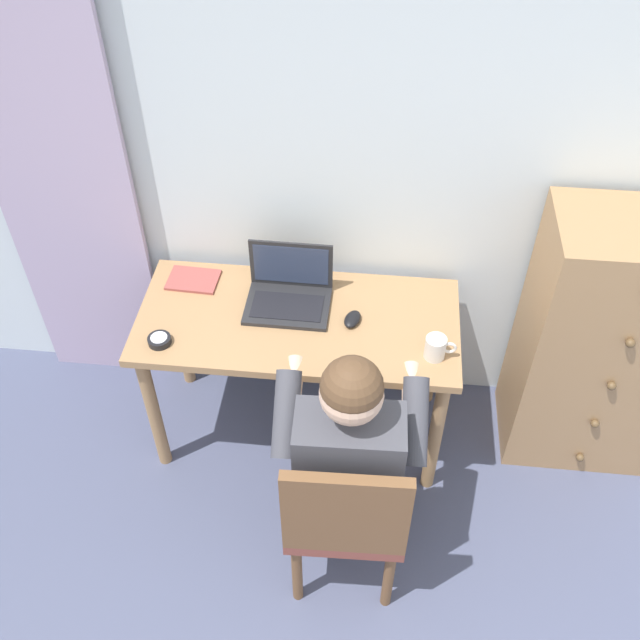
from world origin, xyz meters
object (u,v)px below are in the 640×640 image
at_px(computer_mouse, 352,319).
at_px(notebook_pad, 193,280).
at_px(coffee_mug, 436,348).
at_px(desk, 298,336).
at_px(person_seated, 349,440).
at_px(laptop, 289,292).
at_px(dresser, 602,344).
at_px(chair, 346,513).
at_px(desk_clock, 159,340).

distance_m(computer_mouse, notebook_pad, 0.71).
bearing_deg(coffee_mug, desk, 164.65).
bearing_deg(computer_mouse, person_seated, -70.08).
height_order(person_seated, laptop, person_seated).
bearing_deg(computer_mouse, dresser, 22.13).
relative_size(computer_mouse, notebook_pad, 0.48).
bearing_deg(desk, coffee_mug, -15.35).
distance_m(chair, laptop, 0.91).
xyz_separation_m(person_seated, laptop, (-0.30, 0.63, 0.11)).
bearing_deg(coffee_mug, dresser, 19.64).
height_order(desk_clock, notebook_pad, desk_clock).
distance_m(dresser, notebook_pad, 1.71).
distance_m(dresser, computer_mouse, 1.03).
xyz_separation_m(desk, person_seated, (0.25, -0.53, 0.05)).
bearing_deg(dresser, computer_mouse, -174.59).
distance_m(person_seated, coffee_mug, 0.49).
bearing_deg(person_seated, laptop, 115.26).
height_order(desk_clock, coffee_mug, coffee_mug).
distance_m(chair, coffee_mug, 0.69).
bearing_deg(coffee_mug, computer_mouse, 155.04).
bearing_deg(notebook_pad, person_seated, -42.07).
relative_size(chair, notebook_pad, 4.15).
height_order(computer_mouse, desk_clock, computer_mouse).
distance_m(dresser, coffee_mug, 0.76).
xyz_separation_m(laptop, notebook_pad, (-0.42, 0.08, -0.05)).
bearing_deg(chair, notebook_pad, 129.00).
bearing_deg(desk_clock, computer_mouse, 14.54).
xyz_separation_m(desk_clock, coffee_mug, (1.06, 0.04, 0.03)).
xyz_separation_m(dresser, person_seated, (-0.99, -0.63, 0.06)).
distance_m(laptop, coffee_mug, 0.64).
bearing_deg(computer_mouse, chair, -70.47).
bearing_deg(coffee_mug, desk_clock, -177.89).
bearing_deg(notebook_pad, coffee_mug, -15.30).
bearing_deg(desk_clock, chair, -34.29).
distance_m(dresser, person_seated, 1.18).
height_order(chair, notebook_pad, chair).
relative_size(laptop, notebook_pad, 1.63).
bearing_deg(laptop, coffee_mug, -22.66).
bearing_deg(desk, chair, -70.37).
height_order(chair, computer_mouse, chair).
relative_size(dresser, notebook_pad, 5.76).
distance_m(person_seated, desk_clock, 0.84).
bearing_deg(chair, coffee_mug, 62.75).
height_order(desk, laptop, laptop).
xyz_separation_m(laptop, coffee_mug, (0.59, -0.25, -0.00)).
relative_size(computer_mouse, desk_clock, 1.11).
xyz_separation_m(chair, coffee_mug, (0.29, 0.56, 0.28)).
bearing_deg(computer_mouse, notebook_pad, -177.66).
xyz_separation_m(computer_mouse, coffee_mug, (0.33, -0.15, 0.03)).
bearing_deg(laptop, person_seated, -64.74).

